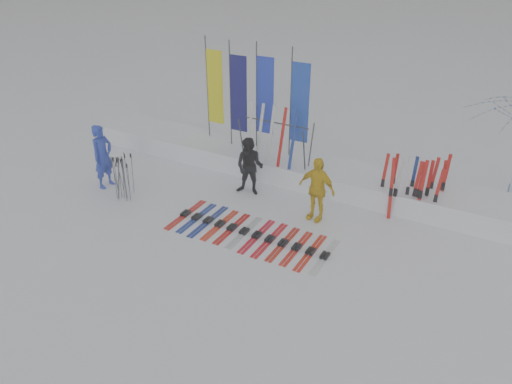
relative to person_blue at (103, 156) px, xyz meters
The scene contains 10 objects.
ground 4.99m from the person_blue, 17.52° to the right, with size 120.00×120.00×0.00m, color white.
snow_bank 5.66m from the person_blue, 33.76° to the left, with size 14.00×1.60×0.60m, color white.
person_blue is the anchor object (origin of this frame).
person_black 4.18m from the person_blue, 22.69° to the left, with size 0.80×0.62×1.65m, color black.
person_yellow 6.12m from the person_blue, 11.63° to the left, with size 1.00×0.42×1.71m, color yellow.
ski_row 5.00m from the person_blue, ahead, with size 4.07×1.68×0.07m.
pole_cluster 1.01m from the person_blue, 17.34° to the right, with size 0.66×0.57×1.25m.
feather_flags 4.68m from the person_blue, 48.44° to the left, with size 3.53×0.29×3.20m.
ski_rack 4.93m from the person_blue, 33.71° to the left, with size 2.04×0.80×1.23m.
upright_skis 8.58m from the person_blue, 18.23° to the left, with size 1.52×1.12×1.70m.
Camera 1 is at (5.33, -7.69, 6.72)m, focal length 35.00 mm.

